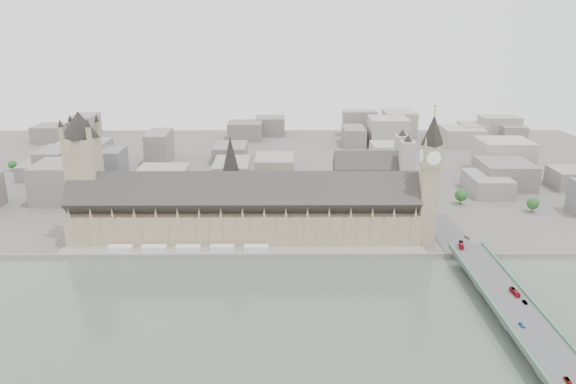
{
  "coord_description": "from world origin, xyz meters",
  "views": [
    {
      "loc": [
        31.24,
        -387.86,
        168.76
      ],
      "look_at": [
        33.78,
        41.36,
        31.88
      ],
      "focal_mm": 35.0,
      "sensor_mm": 36.0,
      "label": 1
    }
  ],
  "objects_px": {
    "elizabeth_tower": "(430,172)",
    "westminster_abbey": "(373,181)",
    "westminster_bridge": "(503,299)",
    "car_blue": "(522,325)",
    "car_silver": "(525,302)",
    "red_bus_south": "(515,292)",
    "red_bus_north": "(461,245)",
    "palace_of_westminster": "(244,212)",
    "car_grey": "(568,380)",
    "victoria_tower": "(84,169)",
    "car_approach": "(467,238)"
  },
  "relations": [
    {
      "from": "elizabeth_tower",
      "to": "westminster_bridge",
      "type": "xyz_separation_m",
      "value": [
        24.0,
        -95.5,
        -52.96
      ]
    },
    {
      "from": "palace_of_westminster",
      "to": "westminster_abbey",
      "type": "height_order",
      "value": "westminster_abbey"
    },
    {
      "from": "westminster_bridge",
      "to": "car_grey",
      "type": "height_order",
      "value": "car_grey"
    },
    {
      "from": "red_bus_north",
      "to": "car_blue",
      "type": "height_order",
      "value": "red_bus_north"
    },
    {
      "from": "westminster_bridge",
      "to": "car_blue",
      "type": "bearing_deg",
      "value": -97.23
    },
    {
      "from": "palace_of_westminster",
      "to": "red_bus_south",
      "type": "bearing_deg",
      "value": -33.46
    },
    {
      "from": "palace_of_westminster",
      "to": "car_silver",
      "type": "relative_size",
      "value": 60.63
    },
    {
      "from": "palace_of_westminster",
      "to": "car_blue",
      "type": "relative_size",
      "value": 57.57
    },
    {
      "from": "elizabeth_tower",
      "to": "red_bus_north",
      "type": "relative_size",
      "value": 9.09
    },
    {
      "from": "victoria_tower",
      "to": "westminster_abbey",
      "type": "height_order",
      "value": "victoria_tower"
    },
    {
      "from": "victoria_tower",
      "to": "car_blue",
      "type": "xyz_separation_m",
      "value": [
        279.06,
        -152.43,
        -44.17
      ]
    },
    {
      "from": "red_bus_north",
      "to": "red_bus_south",
      "type": "xyz_separation_m",
      "value": [
        10.6,
        -70.2,
        -0.26
      ]
    },
    {
      "from": "red_bus_north",
      "to": "car_silver",
      "type": "distance_m",
      "value": 82.0
    },
    {
      "from": "red_bus_north",
      "to": "westminster_abbey",
      "type": "bearing_deg",
      "value": 124.48
    },
    {
      "from": "car_silver",
      "to": "car_approach",
      "type": "relative_size",
      "value": 0.87
    },
    {
      "from": "red_bus_north",
      "to": "car_grey",
      "type": "relative_size",
      "value": 2.37
    },
    {
      "from": "red_bus_south",
      "to": "car_blue",
      "type": "relative_size",
      "value": 2.17
    },
    {
      "from": "westminster_bridge",
      "to": "car_grey",
      "type": "bearing_deg",
      "value": -92.08
    },
    {
      "from": "palace_of_westminster",
      "to": "westminster_abbey",
      "type": "xyz_separation_m",
      "value": [
        110.92,
        75.3,
        2.38
      ]
    },
    {
      "from": "car_grey",
      "to": "victoria_tower",
      "type": "bearing_deg",
      "value": 148.42
    },
    {
      "from": "car_blue",
      "to": "westminster_bridge",
      "type": "bearing_deg",
      "value": 77.07
    },
    {
      "from": "victoria_tower",
      "to": "car_silver",
      "type": "bearing_deg",
      "value": -23.7
    },
    {
      "from": "palace_of_westminster",
      "to": "westminster_bridge",
      "type": "xyz_separation_m",
      "value": [
        162.0,
        -107.2,
        -17.58
      ]
    },
    {
      "from": "elizabeth_tower",
      "to": "red_bus_south",
      "type": "distance_m",
      "value": 113.04
    },
    {
      "from": "westminster_bridge",
      "to": "car_silver",
      "type": "xyz_separation_m",
      "value": [
        6.88,
        -14.2,
        5.85
      ]
    },
    {
      "from": "palace_of_westminster",
      "to": "elizabeth_tower",
      "type": "distance_m",
      "value": 142.94
    },
    {
      "from": "elizabeth_tower",
      "to": "red_bus_north",
      "type": "height_order",
      "value": "elizabeth_tower"
    },
    {
      "from": "car_silver",
      "to": "car_blue",
      "type": "bearing_deg",
      "value": -118.8
    },
    {
      "from": "westminster_abbey",
      "to": "car_silver",
      "type": "height_order",
      "value": "westminster_abbey"
    },
    {
      "from": "elizabeth_tower",
      "to": "westminster_abbey",
      "type": "distance_m",
      "value": 96.91
    },
    {
      "from": "westminster_abbey",
      "to": "car_blue",
      "type": "height_order",
      "value": "westminster_abbey"
    },
    {
      "from": "westminster_abbey",
      "to": "car_approach",
      "type": "relative_size",
      "value": 13.52
    },
    {
      "from": "red_bus_north",
      "to": "red_bus_south",
      "type": "height_order",
      "value": "red_bus_north"
    },
    {
      "from": "palace_of_westminster",
      "to": "westminster_bridge",
      "type": "distance_m",
      "value": 195.05
    },
    {
      "from": "westminster_bridge",
      "to": "red_bus_north",
      "type": "height_order",
      "value": "red_bus_north"
    },
    {
      "from": "car_approach",
      "to": "westminster_abbey",
      "type": "bearing_deg",
      "value": 96.23
    },
    {
      "from": "westminster_bridge",
      "to": "victoria_tower",
      "type": "bearing_deg",
      "value": 158.22
    },
    {
      "from": "elizabeth_tower",
      "to": "car_approach",
      "type": "distance_m",
      "value": 56.17
    },
    {
      "from": "palace_of_westminster",
      "to": "car_grey",
      "type": "relative_size",
      "value": 53.02
    },
    {
      "from": "westminster_bridge",
      "to": "elizabeth_tower",
      "type": "bearing_deg",
      "value": 104.11
    },
    {
      "from": "victoria_tower",
      "to": "red_bus_south",
      "type": "relative_size",
      "value": 10.01
    },
    {
      "from": "red_bus_north",
      "to": "palace_of_westminster",
      "type": "bearing_deg",
      "value": 178.47
    },
    {
      "from": "car_blue",
      "to": "elizabeth_tower",
      "type": "bearing_deg",
      "value": 92.36
    },
    {
      "from": "westminster_bridge",
      "to": "car_approach",
      "type": "xyz_separation_m",
      "value": [
        3.81,
        82.75,
        5.86
      ]
    },
    {
      "from": "westminster_abbey",
      "to": "car_grey",
      "type": "relative_size",
      "value": 13.61
    },
    {
      "from": "car_approach",
      "to": "westminster_bridge",
      "type": "bearing_deg",
      "value": -115.22
    },
    {
      "from": "elizabeth_tower",
      "to": "victoria_tower",
      "type": "distance_m",
      "value": 260.64
    },
    {
      "from": "westminster_bridge",
      "to": "car_blue",
      "type": "height_order",
      "value": "car_blue"
    },
    {
      "from": "palace_of_westminster",
      "to": "car_grey",
      "type": "distance_m",
      "value": 250.32
    },
    {
      "from": "red_bus_south",
      "to": "car_blue",
      "type": "xyz_separation_m",
      "value": [
        -10.17,
        -35.6,
        -0.61
      ]
    }
  ]
}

